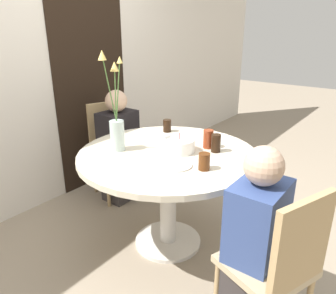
{
  "coord_description": "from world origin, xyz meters",
  "views": [
    {
      "loc": [
        -1.74,
        -1.32,
        1.62
      ],
      "look_at": [
        0.0,
        0.0,
        0.81
      ],
      "focal_mm": 35.0,
      "sensor_mm": 36.0,
      "label": 1
    }
  ],
  "objects_px": {
    "chair_right_flank": "(279,262)",
    "person_woman": "(119,150)",
    "chair_near_front": "(112,144)",
    "drink_glass_1": "(167,126)",
    "drink_glass_3": "(208,139)",
    "drink_glass_0": "(216,143)",
    "drink_glass_2": "(204,162)",
    "side_plate": "(175,165)",
    "birthday_cake": "(179,145)",
    "person_guest": "(255,247)",
    "flower_vase": "(116,124)"
  },
  "relations": [
    {
      "from": "drink_glass_1",
      "to": "person_woman",
      "type": "bearing_deg",
      "value": 99.52
    },
    {
      "from": "chair_near_front",
      "to": "drink_glass_3",
      "type": "xyz_separation_m",
      "value": [
        -0.1,
        -1.14,
        0.31
      ]
    },
    {
      "from": "birthday_cake",
      "to": "flower_vase",
      "type": "height_order",
      "value": "flower_vase"
    },
    {
      "from": "side_plate",
      "to": "drink_glass_2",
      "type": "bearing_deg",
      "value": -70.15
    },
    {
      "from": "chair_right_flank",
      "to": "drink_glass_1",
      "type": "xyz_separation_m",
      "value": [
        0.73,
        1.26,
        0.3
      ]
    },
    {
      "from": "drink_glass_3",
      "to": "person_guest",
      "type": "height_order",
      "value": "person_guest"
    },
    {
      "from": "drink_glass_0",
      "to": "drink_glass_3",
      "type": "height_order",
      "value": "drink_glass_3"
    },
    {
      "from": "side_plate",
      "to": "chair_near_front",
      "type": "bearing_deg",
      "value": 65.82
    },
    {
      "from": "drink_glass_1",
      "to": "drink_glass_3",
      "type": "relative_size",
      "value": 0.77
    },
    {
      "from": "chair_right_flank",
      "to": "person_woman",
      "type": "distance_m",
      "value": 1.88
    },
    {
      "from": "birthday_cake",
      "to": "drink_glass_3",
      "type": "distance_m",
      "value": 0.23
    },
    {
      "from": "person_woman",
      "to": "person_guest",
      "type": "distance_m",
      "value": 1.72
    },
    {
      "from": "flower_vase",
      "to": "person_guest",
      "type": "xyz_separation_m",
      "value": [
        -0.1,
        -1.12,
        -0.46
      ]
    },
    {
      "from": "side_plate",
      "to": "drink_glass_1",
      "type": "bearing_deg",
      "value": 41.57
    },
    {
      "from": "drink_glass_3",
      "to": "drink_glass_1",
      "type": "bearing_deg",
      "value": 74.92
    },
    {
      "from": "person_woman",
      "to": "side_plate",
      "type": "bearing_deg",
      "value": -114.78
    },
    {
      "from": "side_plate",
      "to": "drink_glass_2",
      "type": "xyz_separation_m",
      "value": [
        0.06,
        -0.18,
        0.05
      ]
    },
    {
      "from": "chair_right_flank",
      "to": "person_guest",
      "type": "bearing_deg",
      "value": -90.0
    },
    {
      "from": "drink_glass_2",
      "to": "drink_glass_3",
      "type": "height_order",
      "value": "drink_glass_3"
    },
    {
      "from": "birthday_cake",
      "to": "drink_glass_3",
      "type": "bearing_deg",
      "value": -32.67
    },
    {
      "from": "chair_near_front",
      "to": "chair_right_flank",
      "type": "xyz_separation_m",
      "value": [
        -0.7,
        -1.92,
        0.0
      ]
    },
    {
      "from": "drink_glass_3",
      "to": "chair_near_front",
      "type": "bearing_deg",
      "value": 85.1
    },
    {
      "from": "drink_glass_0",
      "to": "person_woman",
      "type": "xyz_separation_m",
      "value": [
        0.08,
        1.07,
        -0.33
      ]
    },
    {
      "from": "flower_vase",
      "to": "drink_glass_2",
      "type": "bearing_deg",
      "value": -82.11
    },
    {
      "from": "side_plate",
      "to": "person_woman",
      "type": "relative_size",
      "value": 0.2
    },
    {
      "from": "chair_near_front",
      "to": "person_woman",
      "type": "distance_m",
      "value": 0.16
    },
    {
      "from": "birthday_cake",
      "to": "drink_glass_1",
      "type": "xyz_separation_m",
      "value": [
        0.32,
        0.35,
        0.01
      ]
    },
    {
      "from": "drink_glass_2",
      "to": "chair_right_flank",
      "type": "bearing_deg",
      "value": -112.77
    },
    {
      "from": "chair_right_flank",
      "to": "person_guest",
      "type": "xyz_separation_m",
      "value": [
        0.05,
        0.15,
        -0.02
      ]
    },
    {
      "from": "drink_glass_1",
      "to": "person_woman",
      "type": "height_order",
      "value": "person_woman"
    },
    {
      "from": "person_woman",
      "to": "drink_glass_3",
      "type": "bearing_deg",
      "value": -92.49
    },
    {
      "from": "drink_glass_0",
      "to": "drink_glass_2",
      "type": "bearing_deg",
      "value": -163.26
    },
    {
      "from": "chair_near_front",
      "to": "chair_right_flank",
      "type": "height_order",
      "value": "same"
    },
    {
      "from": "chair_right_flank",
      "to": "person_guest",
      "type": "relative_size",
      "value": 0.85
    },
    {
      "from": "flower_vase",
      "to": "drink_glass_3",
      "type": "bearing_deg",
      "value": -47.69
    },
    {
      "from": "chair_near_front",
      "to": "birthday_cake",
      "type": "height_order",
      "value": "chair_near_front"
    },
    {
      "from": "drink_glass_0",
      "to": "drink_glass_2",
      "type": "relative_size",
      "value": 1.19
    },
    {
      "from": "flower_vase",
      "to": "person_woman",
      "type": "relative_size",
      "value": 0.66
    },
    {
      "from": "drink_glass_0",
      "to": "drink_glass_1",
      "type": "xyz_separation_m",
      "value": [
        0.17,
        0.56,
        -0.01
      ]
    },
    {
      "from": "drink_glass_2",
      "to": "person_woman",
      "type": "bearing_deg",
      "value": 71.29
    },
    {
      "from": "flower_vase",
      "to": "drink_glass_0",
      "type": "distance_m",
      "value": 0.72
    },
    {
      "from": "flower_vase",
      "to": "person_woman",
      "type": "bearing_deg",
      "value": 45.6
    },
    {
      "from": "flower_vase",
      "to": "person_woman",
      "type": "xyz_separation_m",
      "value": [
        0.49,
        0.5,
        -0.46
      ]
    },
    {
      "from": "flower_vase",
      "to": "person_guest",
      "type": "height_order",
      "value": "flower_vase"
    },
    {
      "from": "birthday_cake",
      "to": "person_guest",
      "type": "height_order",
      "value": "person_guest"
    },
    {
      "from": "chair_right_flank",
      "to": "person_guest",
      "type": "height_order",
      "value": "person_guest"
    },
    {
      "from": "chair_near_front",
      "to": "side_plate",
      "type": "relative_size",
      "value": 4.31
    },
    {
      "from": "drink_glass_0",
      "to": "drink_glass_2",
      "type": "distance_m",
      "value": 0.33
    },
    {
      "from": "drink_glass_1",
      "to": "person_guest",
      "type": "bearing_deg",
      "value": -121.49
    },
    {
      "from": "chair_near_front",
      "to": "drink_glass_3",
      "type": "relative_size",
      "value": 6.73
    }
  ]
}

